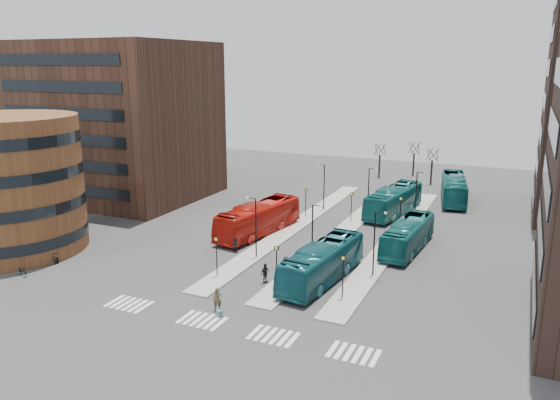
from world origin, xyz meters
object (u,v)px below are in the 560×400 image
at_px(red_bus, 259,219).
at_px(bicycle_near, 22,271).
at_px(suitcase, 219,314).
at_px(teal_bus_d, 454,189).
at_px(commuter_b, 265,273).
at_px(commuter_a, 236,245).
at_px(bicycle_mid, 53,257).
at_px(teal_bus_c, 408,235).
at_px(commuter_c, 286,264).
at_px(bicycle_far, 51,259).
at_px(teal_bus_b, 394,201).
at_px(teal_bus_a, 322,262).
at_px(traveller, 217,299).

height_order(red_bus, bicycle_near, red_bus).
relative_size(suitcase, teal_bus_d, 0.04).
distance_m(red_bus, teal_bus_d, 31.04).
bearing_deg(bicycle_near, commuter_b, -53.06).
height_order(commuter_a, bicycle_mid, commuter_a).
relative_size(suitcase, teal_bus_c, 0.04).
distance_m(commuter_c, bicycle_mid, 22.97).
distance_m(red_bus, teal_bus_c, 16.78).
distance_m(suitcase, commuter_a, 14.87).
bearing_deg(bicycle_near, bicycle_far, 16.84).
bearing_deg(bicycle_near, teal_bus_b, -20.24).
bearing_deg(teal_bus_a, red_bus, 144.26).
bearing_deg(bicycle_far, traveller, -84.78).
xyz_separation_m(suitcase, commuter_b, (0.30, 7.55, 0.64)).
distance_m(teal_bus_b, traveller, 34.52).
bearing_deg(suitcase, commuter_a, 135.83).
bearing_deg(commuter_b, bicycle_near, 127.77).
distance_m(teal_bus_c, commuter_a, 18.00).
height_order(traveller, bicycle_mid, traveller).
bearing_deg(commuter_b, commuter_a, 63.93).
bearing_deg(commuter_a, commuter_b, 160.22).
relative_size(red_bus, commuter_b, 7.33).
bearing_deg(bicycle_far, bicycle_near, -168.11).
relative_size(red_bus, bicycle_mid, 7.29).
relative_size(teal_bus_b, bicycle_near, 7.44).
bearing_deg(commuter_a, commuter_c, -178.85).
bearing_deg(bicycle_mid, suitcase, -87.36).
xyz_separation_m(teal_bus_c, teal_bus_d, (1.67, 23.65, 0.21)).
xyz_separation_m(red_bus, commuter_a, (0.59, -6.55, -1.06)).
bearing_deg(bicycle_far, commuter_b, -66.67).
xyz_separation_m(teal_bus_a, teal_bus_d, (7.00, 35.09, 0.09)).
relative_size(commuter_c, bicycle_far, 0.96).
xyz_separation_m(red_bus, commuter_b, (6.90, -12.60, -0.94)).
height_order(suitcase, bicycle_far, bicycle_far).
distance_m(teal_bus_b, bicycle_near, 43.94).
bearing_deg(red_bus, teal_bus_c, 13.45).
relative_size(suitcase, commuter_b, 0.28).
xyz_separation_m(teal_bus_a, teal_bus_b, (0.78, 24.78, 0.08)).
xyz_separation_m(traveller, commuter_a, (-5.34, 12.70, -0.17)).
height_order(red_bus, commuter_b, red_bus).
bearing_deg(commuter_c, bicycle_mid, -56.87).
bearing_deg(commuter_a, traveller, 136.75).
relative_size(commuter_a, bicycle_mid, 0.86).
distance_m(teal_bus_b, commuter_c, 24.64).
bearing_deg(teal_bus_d, teal_bus_c, -102.99).
xyz_separation_m(teal_bus_d, bicycle_near, (-32.69, -45.36, -1.37)).
bearing_deg(teal_bus_c, commuter_b, -120.99).
distance_m(commuter_a, bicycle_far, 18.12).
relative_size(red_bus, teal_bus_b, 1.00).
bearing_deg(suitcase, red_bus, 130.10).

